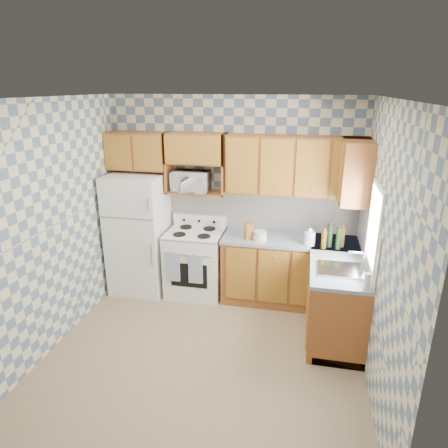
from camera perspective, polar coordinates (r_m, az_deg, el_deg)
The scene contains 30 objects.
floor at distance 4.69m, azimuth -2.62°, elevation -17.61°, with size 3.40×3.40×0.00m, color #7F674F.
back_wall at distance 5.51m, azimuth 1.32°, elevation 3.86°, with size 3.40×0.02×2.70m, color slate.
right_wall at distance 3.98m, azimuth 21.58°, elevation -3.74°, with size 0.02×3.20×2.70m, color slate.
backsplash_back at distance 5.49m, azimuth 5.40°, elevation 2.08°, with size 2.60×0.01×0.56m, color white.
backsplash_right at distance 4.76m, azimuth 19.82°, elevation -1.72°, with size 0.01×1.60×0.56m, color white.
refrigerator at distance 5.72m, azimuth -12.04°, elevation -1.36°, with size 0.75×0.70×1.68m, color white.
stove_body at distance 5.63m, azimuth -4.10°, elevation -5.62°, with size 0.76×0.65×0.90m, color white.
cooktop at distance 5.45m, azimuth -4.21°, elevation -1.28°, with size 0.76×0.65×0.03m, color silver.
backguard at distance 5.67m, azimuth -3.47°, elevation 0.57°, with size 0.76×0.08×0.17m, color white.
dish_towel_left at distance 5.36m, azimuth -7.33°, elevation -6.13°, with size 0.19×0.03×0.40m, color navy.
dish_towel_right at distance 5.27m, azimuth -4.09°, elevation -6.47°, with size 0.19×0.03×0.40m, color navy.
base_cabinets_back at distance 5.47m, azimuth 9.24°, elevation -6.73°, with size 1.75×0.60×0.88m, color brown.
base_cabinets_right at distance 5.04m, azimuth 15.54°, elevation -9.60°, with size 0.60×1.60×0.88m, color brown.
countertop_back at distance 5.28m, azimuth 9.50°, elevation -2.26°, with size 1.77×0.63×0.04m, color slate.
countertop_right at distance 4.84m, azimuth 15.96°, elevation -4.81°, with size 0.63×1.60×0.04m, color slate.
upper_cabinets_back at distance 5.15m, azimuth 10.16°, elevation 8.19°, with size 1.75×0.33×0.74m, color brown.
upper_cabinets_fridge at distance 5.61m, azimuth -12.23°, elevation 10.18°, with size 0.82×0.33×0.50m, color brown.
upper_cabinets_right at distance 5.00m, azimuth 18.28°, elevation 7.20°, with size 0.33×0.70×0.74m, color brown.
microwave_shelf at distance 5.44m, azimuth -3.88°, elevation 4.54°, with size 0.80×0.33×0.03m, color brown.
microwave at distance 5.41m, azimuth -4.77°, elevation 6.08°, with size 0.49×0.33×0.27m, color white.
sink at distance 4.51m, azimuth 16.30°, elevation -6.30°, with size 0.48×0.40×0.03m, color #B7B7BC.
window at distance 4.36m, azimuth 20.67°, elevation -0.25°, with size 0.02×0.66×0.86m, color silver.
bottle_0 at distance 5.06m, azimuth 14.88°, elevation -1.61°, with size 0.06×0.06×0.29m, color black.
bottle_1 at distance 5.02m, azimuth 16.04°, elevation -2.03°, with size 0.06×0.06×0.27m, color black.
bottle_2 at distance 5.12m, azimuth 16.52°, elevation -1.77°, with size 0.06×0.06×0.25m, color #543A10.
bottle_3 at distance 5.00m, azimuth 14.09°, elevation -2.16°, with size 0.06×0.06×0.23m, color #543A10.
knife_block at distance 5.16m, azimuth 3.59°, elevation -0.99°, with size 0.10×0.10×0.22m, color brown.
electric_kettle at distance 5.08m, azimuth 12.13°, elevation -2.03°, with size 0.13×0.13×0.17m, color white.
food_containers at distance 5.15m, azimuth 5.16°, elevation -1.66°, with size 0.18×0.18×0.12m, color beige, non-canonical shape.
soap_bottle at distance 4.16m, azimuth 19.77°, elevation -7.71°, with size 0.06×0.06×0.17m, color beige.
Camera 1 is at (0.97, -3.63, 2.81)m, focal length 32.00 mm.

